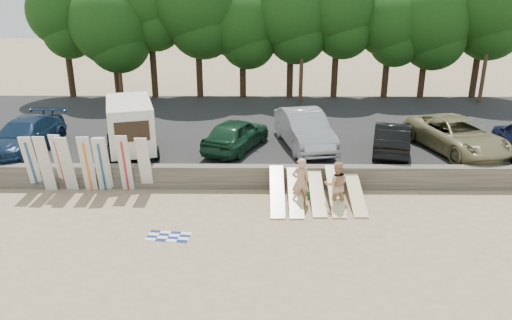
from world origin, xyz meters
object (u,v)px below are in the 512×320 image
(car_2, at_px, (304,129))
(car_1, at_px, (236,134))
(beachgoer_b, at_px, (336,185))
(car_0, at_px, (25,136))
(box_trailer, at_px, (130,124))
(beachgoer_a, at_px, (300,181))
(car_3, at_px, (391,138))
(car_4, at_px, (457,135))
(cooler, at_px, (312,194))

(car_2, bearing_deg, car_1, 177.07)
(beachgoer_b, bearing_deg, car_0, -17.38)
(box_trailer, distance_m, beachgoer_a, 8.81)
(car_3, bearing_deg, car_2, 1.16)
(car_3, xyz_separation_m, car_4, (3.18, 0.26, 0.06))
(car_4, distance_m, beachgoer_b, 8.05)
(box_trailer, distance_m, car_3, 12.30)
(car_3, height_order, beachgoer_b, car_3)
(car_4, distance_m, cooler, 8.34)
(car_3, distance_m, car_4, 3.19)
(car_2, xyz_separation_m, beachgoer_a, (-0.55, -5.21, -0.61))
(box_trailer, height_order, beachgoer_a, box_trailer)
(car_0, relative_size, beachgoer_b, 2.79)
(car_0, bearing_deg, car_3, 4.95)
(car_0, distance_m, beachgoer_b, 14.92)
(box_trailer, xyz_separation_m, car_0, (-5.12, 0.14, -0.63))
(car_2, distance_m, beachgoer_b, 5.61)
(box_trailer, height_order, car_1, box_trailer)
(car_2, relative_size, cooler, 14.19)
(beachgoer_b, bearing_deg, car_4, -142.24)
(car_1, relative_size, car_3, 1.01)
(box_trailer, relative_size, car_1, 0.95)
(car_0, height_order, car_2, car_2)
(car_3, distance_m, beachgoer_b, 5.63)
(car_1, relative_size, beachgoer_b, 2.39)
(box_trailer, height_order, car_0, box_trailer)
(car_1, bearing_deg, car_0, 25.60)
(car_3, bearing_deg, beachgoer_a, 56.95)
(car_2, xyz_separation_m, car_4, (7.22, -0.65, -0.08))
(car_0, distance_m, car_3, 17.40)
(car_2, bearing_deg, beachgoer_b, -93.11)
(box_trailer, relative_size, car_3, 0.96)
(car_1, height_order, car_2, car_2)
(cooler, bearing_deg, car_4, 45.13)
(car_3, relative_size, beachgoer_b, 2.35)
(box_trailer, bearing_deg, car_1, -10.15)
(box_trailer, xyz_separation_m, car_4, (15.46, 0.40, -0.60))
(beachgoer_a, relative_size, beachgoer_b, 1.02)
(car_2, bearing_deg, beachgoer_a, -107.65)
(car_4, relative_size, beachgoer_b, 3.02)
(beachgoer_a, bearing_deg, car_2, -107.32)
(car_1, xyz_separation_m, car_4, (10.54, -0.15, 0.03))
(car_3, relative_size, car_4, 0.78)
(cooler, bearing_deg, car_2, 106.38)
(car_2, distance_m, beachgoer_a, 5.27)
(car_1, xyz_separation_m, car_2, (3.31, 0.50, 0.11))
(car_3, relative_size, cooler, 11.88)
(car_4, height_order, cooler, car_4)
(car_1, relative_size, car_2, 0.85)
(car_0, xyz_separation_m, car_2, (13.36, 0.92, 0.11))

